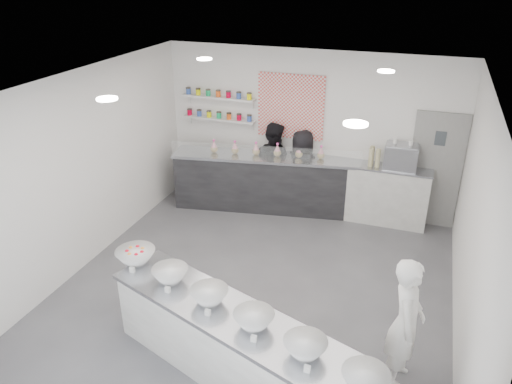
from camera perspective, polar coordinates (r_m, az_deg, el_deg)
floor at (r=7.46m, az=-0.23°, el=-11.14°), size 6.00×6.00×0.00m
ceiling at (r=6.17m, az=-0.28°, el=11.90°), size 6.00×6.00×0.00m
back_wall at (r=9.36m, az=6.02°, el=6.87°), size 5.50×0.00×5.50m
left_wall at (r=7.96m, az=-19.23°, el=2.21°), size 0.00×6.00×6.00m
right_wall at (r=6.40m, az=23.66°, el=-4.27°), size 0.00×6.00×6.00m
back_door at (r=9.26m, az=19.78°, el=2.30°), size 0.88×0.04×2.10m
pattern_panel at (r=9.29m, az=3.99°, el=9.71°), size 1.25×0.03×1.20m
jar_shelf_lower at (r=9.77m, az=-4.20°, el=8.35°), size 1.45×0.22×0.04m
jar_shelf_upper at (r=9.66m, az=-4.28°, el=10.74°), size 1.45×0.22×0.04m
preserve_jars at (r=9.68m, az=-4.30°, el=9.91°), size 1.45×0.10×0.56m
downlight_0 at (r=5.96m, az=-16.67°, el=10.17°), size 0.24×0.24×0.02m
downlight_1 at (r=4.91m, az=11.32°, el=7.65°), size 0.24×0.24×0.02m
downlight_2 at (r=8.15m, az=-5.92°, el=14.90°), size 0.24×0.24×0.02m
downlight_3 at (r=7.42m, az=14.64°, el=13.22°), size 0.24×0.24×0.02m
prep_counter at (r=5.91m, az=-2.79°, el=-17.12°), size 3.32×1.80×0.89m
back_bar at (r=9.50m, az=1.19°, el=1.11°), size 3.57×1.25×1.09m
sneeze_guard at (r=8.96m, az=0.95°, el=4.36°), size 3.41×0.63×0.30m
espresso_ledge at (r=9.29m, az=14.72°, el=-0.34°), size 1.46×0.47×1.09m
espresso_machine at (r=9.00m, az=16.25°, el=3.86°), size 0.56×0.39×0.43m
cup_stacks at (r=9.04m, az=13.42°, el=3.96°), size 0.24×0.24×0.33m
prep_bowls at (r=5.57m, az=-2.90°, el=-13.06°), size 3.66×1.75×0.18m
label_cards at (r=5.19m, az=-3.16°, el=-17.23°), size 3.31×0.04×0.07m
cookie_bags at (r=9.25m, az=1.23°, el=4.92°), size 2.13×0.52×0.26m
woman_prep at (r=5.87m, az=16.73°, el=-14.16°), size 0.40×0.60×1.60m
staff_left at (r=9.60m, az=1.92°, el=3.21°), size 0.94×0.81×1.66m
staff_right at (r=9.47m, az=5.23°, el=2.50°), size 0.86×0.65×1.57m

